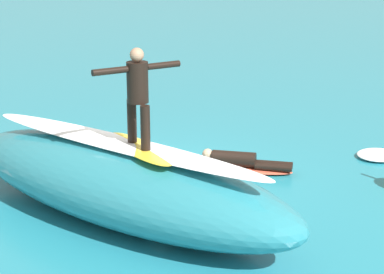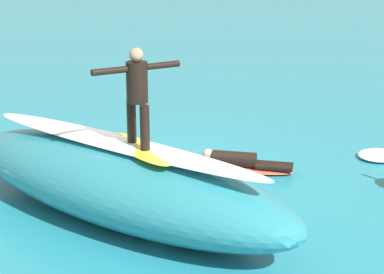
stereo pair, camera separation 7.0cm
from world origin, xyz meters
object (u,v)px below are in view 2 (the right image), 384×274
(surfboard_riding, at_px, (139,148))
(surfer_paddling, at_px, (241,160))
(surfboard_paddling, at_px, (234,169))
(surfer_riding, at_px, (137,90))

(surfboard_riding, height_order, surfer_paddling, surfboard_riding)
(surfboard_paddling, height_order, surfer_paddling, surfer_paddling)
(surfboard_riding, relative_size, surfer_paddling, 1.10)
(surfboard_paddling, xyz_separation_m, surfer_paddling, (-0.13, -0.01, 0.18))
(surfer_riding, xyz_separation_m, surfer_paddling, (-0.84, -2.97, -1.97))
(surfboard_riding, height_order, surfboard_paddling, surfboard_riding)
(surfer_riding, distance_m, surfer_paddling, 3.66)
(surfboard_paddling, bearing_deg, surfboard_riding, 70.16)
(surfer_riding, height_order, surfboard_paddling, surfer_riding)
(surfer_paddling, bearing_deg, surfboard_paddling, -0.00)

